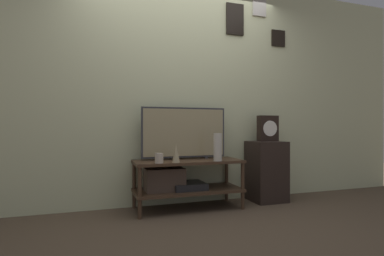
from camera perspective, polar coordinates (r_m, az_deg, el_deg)
ground_plane at (r=3.15m, az=0.83°, el=-16.36°), size 12.00×12.00×0.00m
wall_back at (r=3.59m, az=-2.10°, el=7.49°), size 6.40×0.08×2.70m
media_console at (r=3.30m, az=-2.38°, el=-9.61°), size 1.18×0.47×0.53m
television at (r=3.38m, az=-1.50°, el=-0.88°), size 0.97×0.05×0.58m
vase_slim_bronze at (r=3.08m, az=-3.05°, el=-4.78°), size 0.08×0.08×0.19m
vase_tall_ceramic at (r=3.22m, az=4.91°, el=-3.64°), size 0.09×0.09×0.30m
candle_jar at (r=3.04m, az=-6.29°, el=-5.74°), size 0.09×0.09×0.10m
side_table at (r=3.79m, az=13.96°, el=-7.95°), size 0.40×0.39×0.72m
mantel_clock at (r=3.80m, az=14.23°, el=-0.08°), size 0.25×0.11×0.32m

